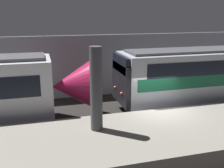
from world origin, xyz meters
TOP-DOWN VIEW (x-y plane):
  - ground_plane at (0.00, 0.00)m, footprint 120.00×120.00m
  - platform at (0.00, -2.23)m, footprint 40.00×4.45m
  - station_rear_barrier at (0.00, 6.19)m, footprint 50.00×0.15m
  - support_pillar_near at (-3.62, -1.53)m, footprint 0.50×0.50m

SIDE VIEW (x-z plane):
  - ground_plane at x=0.00m, z-range 0.00..0.00m
  - platform at x=0.00m, z-range 0.00..0.99m
  - station_rear_barrier at x=0.00m, z-range 0.00..4.29m
  - support_pillar_near at x=-3.62m, z-range 0.99..4.50m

